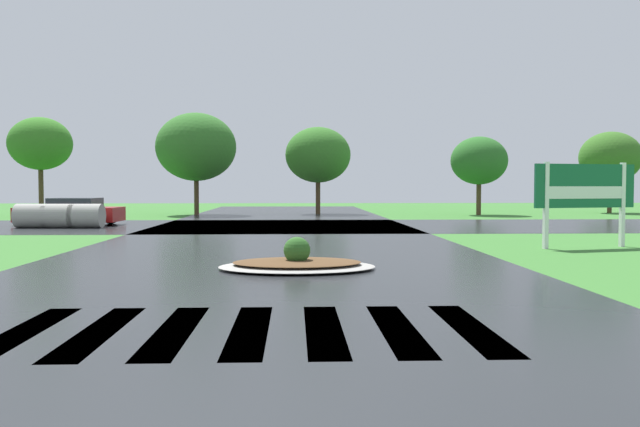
% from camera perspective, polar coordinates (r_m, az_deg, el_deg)
% --- Properties ---
extents(asphalt_roadway, '(10.87, 80.00, 0.01)m').
position_cam_1_polar(asphalt_roadway, '(14.45, -4.38, -4.50)').
color(asphalt_roadway, '#232628').
rests_on(asphalt_roadway, ground).
extents(asphalt_cross_road, '(90.00, 9.79, 0.01)m').
position_cam_1_polar(asphalt_cross_road, '(28.37, -3.32, -1.08)').
color(asphalt_cross_road, '#232628').
rests_on(asphalt_cross_road, ground).
extents(crosswalk_stripes, '(5.85, 2.97, 0.01)m').
position_cam_1_polar(crosswalk_stripes, '(8.13, -6.11, -9.99)').
color(crosswalk_stripes, white).
rests_on(crosswalk_stripes, ground).
extents(estate_billboard, '(3.13, 0.79, 2.40)m').
position_cam_1_polar(estate_billboard, '(19.85, 21.99, 1.91)').
color(estate_billboard, white).
rests_on(estate_billboard, ground).
extents(median_island, '(3.27, 2.25, 0.68)m').
position_cam_1_polar(median_island, '(13.74, -2.01, -4.34)').
color(median_island, '#9E9B93').
rests_on(median_island, ground).
extents(car_white_sedan, '(4.44, 2.32, 1.20)m').
position_cam_1_polar(car_white_sedan, '(30.86, -20.78, 0.11)').
color(car_white_sedan, maroon).
rests_on(car_white_sedan, ground).
extents(drainage_pipe_stack, '(3.57, 1.18, 0.99)m').
position_cam_1_polar(drainage_pipe_stack, '(29.08, -21.65, -0.19)').
color(drainage_pipe_stack, '#9E9B93').
rests_on(drainage_pipe_stack, ground).
extents(background_treeline, '(38.49, 6.00, 6.01)m').
position_cam_1_polar(background_treeline, '(39.58, -0.95, 5.37)').
color(background_treeline, '#4C3823').
rests_on(background_treeline, ground).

